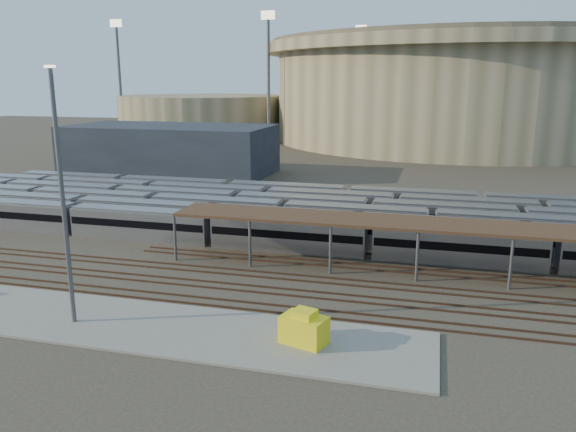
# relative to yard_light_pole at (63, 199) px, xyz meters

# --- Properties ---
(ground) EXTENTS (420.00, 420.00, 0.00)m
(ground) POSITION_rel_yard_light_pole_xyz_m (8.65, 15.91, -10.32)
(ground) COLOR #383026
(ground) RESTS_ON ground
(apron) EXTENTS (50.00, 9.00, 0.20)m
(apron) POSITION_rel_yard_light_pole_xyz_m (3.65, 0.91, -10.22)
(apron) COLOR gray
(apron) RESTS_ON ground
(subway_trains) EXTENTS (127.06, 23.90, 3.60)m
(subway_trains) POSITION_rel_yard_light_pole_xyz_m (5.12, 34.41, -8.52)
(subway_trains) COLOR #A3A4A7
(subway_trains) RESTS_ON ground
(inspection_shed) EXTENTS (60.30, 6.00, 5.30)m
(inspection_shed) POSITION_rel_yard_light_pole_xyz_m (30.65, 19.91, -5.34)
(inspection_shed) COLOR #55565A
(inspection_shed) RESTS_ON ground
(empty_tracks) EXTENTS (170.00, 9.62, 0.18)m
(empty_tracks) POSITION_rel_yard_light_pole_xyz_m (8.65, 10.91, -10.23)
(empty_tracks) COLOR #4C3323
(empty_tracks) RESTS_ON ground
(stadium) EXTENTS (124.00, 124.00, 32.50)m
(stadium) POSITION_rel_yard_light_pole_xyz_m (33.65, 155.91, 6.15)
(stadium) COLOR tan
(stadium) RESTS_ON ground
(secondary_arena) EXTENTS (56.00, 56.00, 14.00)m
(secondary_arena) POSITION_rel_yard_light_pole_xyz_m (-51.35, 145.91, -3.32)
(secondary_arena) COLOR tan
(secondary_arena) RESTS_ON ground
(service_building) EXTENTS (42.00, 20.00, 10.00)m
(service_building) POSITION_rel_yard_light_pole_xyz_m (-26.35, 70.91, -5.32)
(service_building) COLOR #1E232D
(service_building) RESTS_ON ground
(floodlight_0) EXTENTS (4.00, 1.00, 38.40)m
(floodlight_0) POSITION_rel_yard_light_pole_xyz_m (-21.35, 125.91, 10.33)
(floodlight_0) COLOR #55565A
(floodlight_0) RESTS_ON ground
(floodlight_1) EXTENTS (4.00, 1.00, 38.40)m
(floodlight_1) POSITION_rel_yard_light_pole_xyz_m (-76.35, 135.91, 10.33)
(floodlight_1) COLOR #55565A
(floodlight_1) RESTS_ON ground
(floodlight_3) EXTENTS (4.00, 1.00, 38.40)m
(floodlight_3) POSITION_rel_yard_light_pole_xyz_m (-1.35, 175.91, 10.33)
(floodlight_3) COLOR #55565A
(floodlight_3) RESTS_ON ground
(yard_light_pole) EXTENTS (0.81, 0.36, 20.08)m
(yard_light_pole) POSITION_rel_yard_light_pole_xyz_m (0.00, 0.00, 0.00)
(yard_light_pole) COLOR #55565A
(yard_light_pole) RESTS_ON apron
(yellow_equipment) EXTENTS (3.78, 2.97, 2.07)m
(yellow_equipment) POSITION_rel_yard_light_pole_xyz_m (18.86, 1.06, -9.09)
(yellow_equipment) COLOR yellow
(yellow_equipment) RESTS_ON apron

